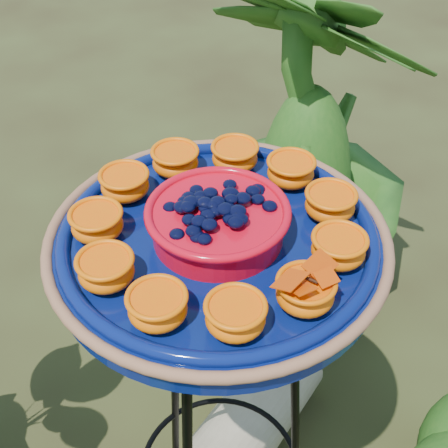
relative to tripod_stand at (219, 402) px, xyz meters
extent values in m
torus|color=black|center=(0.00, 0.00, 0.37)|extent=(0.30, 0.30, 0.02)
cylinder|color=black|center=(-0.02, 0.16, -0.11)|extent=(0.03, 0.09, 0.95)
cylinder|color=black|center=(0.14, -0.06, -0.11)|extent=(0.09, 0.05, 0.95)
cylinder|color=#071452|center=(0.00, 0.00, 0.40)|extent=(0.53, 0.53, 0.04)
torus|color=#8F5E41|center=(0.00, 0.00, 0.42)|extent=(0.51, 0.51, 0.02)
torus|color=#071452|center=(0.00, 0.00, 0.42)|extent=(0.47, 0.47, 0.02)
cylinder|color=red|center=(0.00, 0.00, 0.44)|extent=(0.21, 0.21, 0.05)
torus|color=red|center=(0.00, 0.00, 0.47)|extent=(0.21, 0.21, 0.01)
ellipsoid|color=black|center=(0.00, 0.00, 0.47)|extent=(0.17, 0.17, 0.03)
ellipsoid|color=#EF5E02|center=(0.17, 0.05, 0.44)|extent=(0.08, 0.08, 0.04)
cylinder|color=orange|center=(0.17, 0.05, 0.46)|extent=(0.07, 0.07, 0.01)
ellipsoid|color=#EF5E02|center=(0.12, 0.13, 0.44)|extent=(0.08, 0.08, 0.04)
cylinder|color=orange|center=(0.12, 0.13, 0.46)|extent=(0.07, 0.07, 0.01)
ellipsoid|color=#EF5E02|center=(0.03, 0.17, 0.44)|extent=(0.08, 0.08, 0.04)
cylinder|color=orange|center=(0.03, 0.17, 0.46)|extent=(0.07, 0.07, 0.01)
ellipsoid|color=#EF5E02|center=(-0.07, 0.16, 0.44)|extent=(0.08, 0.08, 0.04)
cylinder|color=orange|center=(-0.07, 0.16, 0.46)|extent=(0.07, 0.07, 0.01)
ellipsoid|color=#EF5E02|center=(-0.14, 0.10, 0.44)|extent=(0.08, 0.08, 0.04)
cylinder|color=orange|center=(-0.14, 0.10, 0.46)|extent=(0.07, 0.07, 0.01)
ellipsoid|color=#EF5E02|center=(-0.17, 0.00, 0.44)|extent=(0.08, 0.08, 0.04)
cylinder|color=orange|center=(-0.17, 0.00, 0.46)|extent=(0.07, 0.07, 0.01)
ellipsoid|color=#EF5E02|center=(-0.15, -0.09, 0.44)|extent=(0.08, 0.08, 0.04)
cylinder|color=orange|center=(-0.15, -0.09, 0.46)|extent=(0.07, 0.07, 0.01)
ellipsoid|color=#EF5E02|center=(-0.07, -0.16, 0.44)|extent=(0.08, 0.08, 0.04)
cylinder|color=orange|center=(-0.07, -0.16, 0.46)|extent=(0.07, 0.07, 0.01)
ellipsoid|color=#EF5E02|center=(0.02, -0.17, 0.44)|extent=(0.08, 0.08, 0.04)
cylinder|color=orange|center=(0.02, -0.17, 0.46)|extent=(0.07, 0.07, 0.01)
ellipsoid|color=#EF5E02|center=(0.11, -0.13, 0.44)|extent=(0.08, 0.08, 0.04)
cylinder|color=orange|center=(0.11, -0.13, 0.46)|extent=(0.07, 0.07, 0.01)
ellipsoid|color=#EF5E02|center=(0.17, -0.05, 0.44)|extent=(0.08, 0.08, 0.04)
cylinder|color=orange|center=(0.17, -0.05, 0.46)|extent=(0.07, 0.07, 0.01)
cylinder|color=black|center=(0.02, -0.17, 0.47)|extent=(0.02, 0.03, 0.00)
cube|color=#E15004|center=(0.00, -0.17, 0.48)|extent=(0.05, 0.04, 0.01)
cube|color=#E15004|center=(0.05, -0.17, 0.48)|extent=(0.05, 0.04, 0.01)
cylinder|color=tan|center=(0.16, 0.15, -0.48)|extent=(0.62, 0.41, 0.20)
imported|color=#1F5015|center=(0.66, 0.57, -0.02)|extent=(0.83, 0.83, 1.13)
camera|label=1|loc=(-0.36, -0.57, 1.03)|focal=50.00mm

